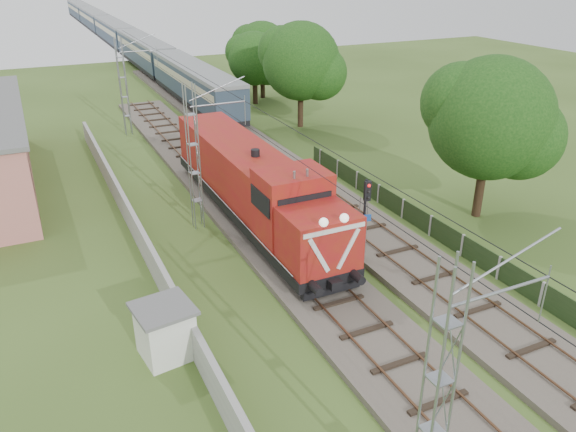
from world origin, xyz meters
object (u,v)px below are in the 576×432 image
locomotive (253,183)px  coach_rake (114,31)px  signal_post (366,207)px  relay_hut (165,331)px

locomotive → coach_rake: bearing=86.1°
locomotive → signal_post: locomotive is taller
coach_rake → relay_hut: size_ratio=48.62×
locomotive → signal_post: size_ratio=4.20×
coach_rake → signal_post: bearing=-91.4°
signal_post → relay_hut: bearing=-165.1°
locomotive → coach_rake: locomotive is taller
coach_rake → relay_hut: (-12.40, -82.94, -1.44)m
locomotive → coach_rake: (5.00, 73.46, 0.14)m
relay_hut → signal_post: bearing=14.9°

